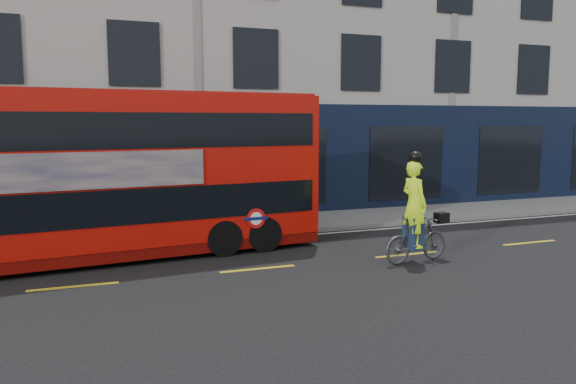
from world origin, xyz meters
TOP-DOWN VIEW (x-y plane):
  - ground at (0.00, 0.00)m, footprint 120.00×120.00m
  - pavement at (0.00, 6.50)m, footprint 60.00×3.00m
  - kerb at (0.00, 5.00)m, footprint 60.00×0.12m
  - building_terrace at (0.00, 12.94)m, footprint 50.00×10.07m
  - road_edge_line at (0.00, 4.70)m, footprint 58.00×0.10m
  - lane_dashes at (0.00, 1.50)m, footprint 58.00×0.12m
  - bus at (-2.89, 3.80)m, footprint 10.40×3.34m
  - cyclist at (3.74, 0.75)m, footprint 1.92×0.82m

SIDE VIEW (x-z plane):
  - ground at x=0.00m, z-range 0.00..0.00m
  - road_edge_line at x=0.00m, z-range 0.00..0.01m
  - lane_dashes at x=0.00m, z-range 0.00..0.01m
  - pavement at x=0.00m, z-range 0.00..0.12m
  - kerb at x=0.00m, z-range 0.00..0.13m
  - cyclist at x=3.74m, z-range -0.42..2.28m
  - bus at x=-2.89m, z-range 0.05..4.17m
  - building_terrace at x=0.00m, z-range -0.01..14.99m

